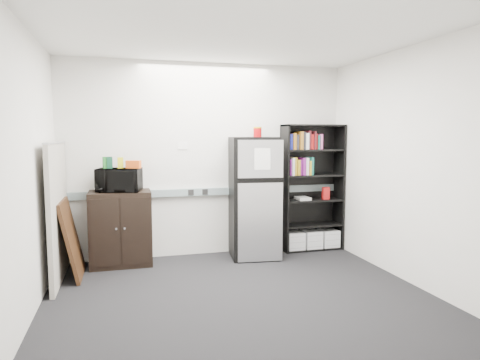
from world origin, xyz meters
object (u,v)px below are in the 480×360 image
at_px(bookshelf, 312,188).
at_px(refrigerator, 253,197).
at_px(microwave, 119,180).
at_px(cubicle_partition, 58,212).
at_px(cabinet, 121,228).

distance_m(bookshelf, refrigerator, 0.96).
distance_m(bookshelf, microwave, 2.75).
height_order(cubicle_partition, microwave, cubicle_partition).
xyz_separation_m(bookshelf, cubicle_partition, (-3.43, -0.49, -0.10)).
xyz_separation_m(bookshelf, cabinet, (-2.74, -0.06, -0.43)).
distance_m(microwave, refrigerator, 1.81).
bearing_deg(refrigerator, cubicle_partition, -165.42).
bearing_deg(bookshelf, cubicle_partition, -171.94).
height_order(cubicle_partition, cabinet, cubicle_partition).
distance_m(cubicle_partition, microwave, 0.86).
relative_size(bookshelf, refrigerator, 1.11).
bearing_deg(cabinet, microwave, -90.00).
bearing_deg(microwave, cubicle_partition, -136.65).
relative_size(cabinet, microwave, 1.81).
xyz_separation_m(bookshelf, refrigerator, (-0.95, -0.14, -0.08)).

